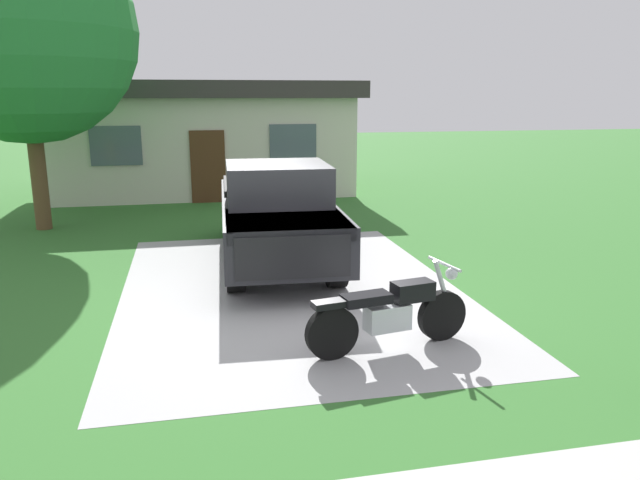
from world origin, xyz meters
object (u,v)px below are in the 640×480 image
shade_tree (23,31)px  neighbor_house (204,136)px  motorcycle (390,313)px  pickup_truck (276,211)px

shade_tree → neighbor_house: size_ratio=0.72×
motorcycle → neighbor_house: 13.93m
pickup_truck → neighbor_house: 9.35m
shade_tree → pickup_truck: bearing=-37.8°
motorcycle → neighbor_house: bearing=97.6°
motorcycle → pickup_truck: 4.59m
motorcycle → pickup_truck: size_ratio=0.38×
pickup_truck → neighbor_house: bearing=96.4°
pickup_truck → neighbor_house: size_ratio=0.60×
motorcycle → shade_tree: size_ratio=0.32×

